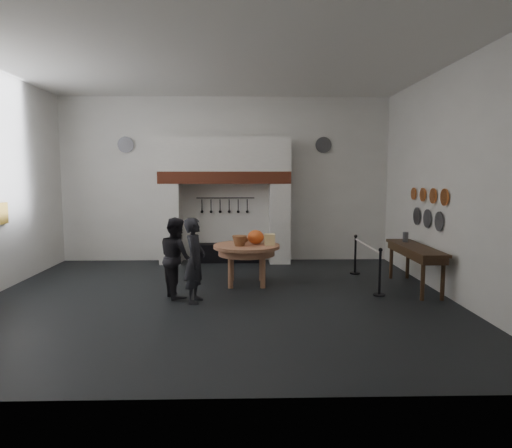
{
  "coord_description": "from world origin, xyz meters",
  "views": [
    {
      "loc": [
        0.52,
        -8.66,
        2.39
      ],
      "look_at": [
        0.77,
        0.93,
        1.35
      ],
      "focal_mm": 32.0,
      "sensor_mm": 36.0,
      "label": 1
    }
  ],
  "objects_px": {
    "iron_range": "(226,253)",
    "work_table": "(247,246)",
    "barrier_post_far": "(355,255)",
    "side_table": "(415,248)",
    "visitor_far": "(177,257)",
    "visitor_near": "(195,260)",
    "barrier_post_near": "(380,273)"
  },
  "relations": [
    {
      "from": "iron_range",
      "to": "work_table",
      "type": "height_order",
      "value": "work_table"
    },
    {
      "from": "barrier_post_far",
      "to": "side_table",
      "type": "bearing_deg",
      "value": -57.8
    },
    {
      "from": "side_table",
      "to": "visitor_far",
      "type": "bearing_deg",
      "value": -173.83
    },
    {
      "from": "iron_range",
      "to": "side_table",
      "type": "height_order",
      "value": "side_table"
    },
    {
      "from": "visitor_near",
      "to": "visitor_far",
      "type": "distance_m",
      "value": 0.57
    },
    {
      "from": "visitor_far",
      "to": "barrier_post_near",
      "type": "bearing_deg",
      "value": -115.87
    },
    {
      "from": "work_table",
      "to": "visitor_far",
      "type": "height_order",
      "value": "visitor_far"
    },
    {
      "from": "barrier_post_near",
      "to": "barrier_post_far",
      "type": "bearing_deg",
      "value": 90.0
    },
    {
      "from": "visitor_near",
      "to": "barrier_post_far",
      "type": "height_order",
      "value": "visitor_near"
    },
    {
      "from": "iron_range",
      "to": "visitor_near",
      "type": "distance_m",
      "value": 4.03
    },
    {
      "from": "iron_range",
      "to": "visitor_far",
      "type": "distance_m",
      "value": 3.7
    },
    {
      "from": "visitor_near",
      "to": "side_table",
      "type": "distance_m",
      "value": 4.6
    },
    {
      "from": "iron_range",
      "to": "work_table",
      "type": "distance_m",
      "value": 2.72
    },
    {
      "from": "work_table",
      "to": "barrier_post_far",
      "type": "xyz_separation_m",
      "value": [
        2.63,
        0.99,
        -0.39
      ]
    },
    {
      "from": "iron_range",
      "to": "barrier_post_far",
      "type": "relative_size",
      "value": 2.11
    },
    {
      "from": "iron_range",
      "to": "barrier_post_near",
      "type": "bearing_deg",
      "value": -48.47
    },
    {
      "from": "visitor_far",
      "to": "visitor_near",
      "type": "bearing_deg",
      "value": -160.41
    },
    {
      "from": "work_table",
      "to": "side_table",
      "type": "distance_m",
      "value": 3.56
    },
    {
      "from": "visitor_near",
      "to": "barrier_post_far",
      "type": "relative_size",
      "value": 1.78
    },
    {
      "from": "iron_range",
      "to": "work_table",
      "type": "bearing_deg",
      "value": -77.7
    },
    {
      "from": "work_table",
      "to": "barrier_post_near",
      "type": "xyz_separation_m",
      "value": [
        2.63,
        -1.01,
        -0.39
      ]
    },
    {
      "from": "work_table",
      "to": "visitor_far",
      "type": "xyz_separation_m",
      "value": [
        -1.37,
        -0.98,
        -0.06
      ]
    },
    {
      "from": "iron_range",
      "to": "barrier_post_near",
      "type": "relative_size",
      "value": 2.11
    },
    {
      "from": "visitor_far",
      "to": "barrier_post_near",
      "type": "xyz_separation_m",
      "value": [
        4.0,
        -0.03,
        -0.33
      ]
    },
    {
      "from": "visitor_near",
      "to": "iron_range",
      "type": "bearing_deg",
      "value": 2.57
    },
    {
      "from": "visitor_near",
      "to": "side_table",
      "type": "relative_size",
      "value": 0.73
    },
    {
      "from": "work_table",
      "to": "side_table",
      "type": "bearing_deg",
      "value": -7.25
    },
    {
      "from": "visitor_near",
      "to": "visitor_far",
      "type": "bearing_deg",
      "value": 53.44
    },
    {
      "from": "work_table",
      "to": "visitor_near",
      "type": "relative_size",
      "value": 0.9
    },
    {
      "from": "visitor_near",
      "to": "barrier_post_far",
      "type": "xyz_separation_m",
      "value": [
        3.6,
        2.37,
        -0.35
      ]
    },
    {
      "from": "barrier_post_far",
      "to": "visitor_far",
      "type": "bearing_deg",
      "value": -153.82
    },
    {
      "from": "visitor_far",
      "to": "barrier_post_far",
      "type": "relative_size",
      "value": 1.74
    }
  ]
}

